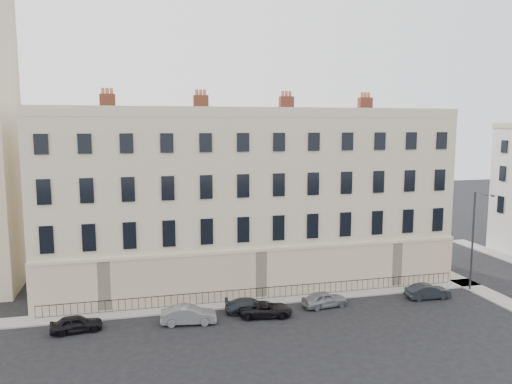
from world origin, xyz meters
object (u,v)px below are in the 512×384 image
Objects in this scene: car_b at (189,315)px; car_f at (428,291)px; car_e at (324,299)px; car_d at (266,309)px; car_c at (250,306)px; streetlamp at (474,237)px; car_a at (76,324)px.

car_b reaches higher than car_f.
car_e is 9.09m from car_f.
car_c is at bearing 54.48° from car_d.
car_b is 1.09× the size of car_e.
streetlamp is (24.76, 1.31, 4.17)m from car_b.
streetlamp is at bearing -77.55° from car_d.
car_a is 0.95× the size of car_f.
car_c is at bearing -157.83° from streetlamp.
car_b is 5.82m from car_d.
car_e is (10.87, 0.80, -0.04)m from car_b.
car_b is 0.46× the size of streetlamp.
streetlamp reaches higher than car_d.
car_a is 0.90× the size of car_c.
car_c is 1.05× the size of car_f.
streetlamp reaches higher than car_a.
car_d is 0.46× the size of streetlamp.
car_a reaches higher than car_c.
car_f is at bearing -81.45° from car_b.
car_d is at bearing 91.13° from car_e.
car_b is 1.00× the size of car_d.
car_d is (5.82, -0.01, -0.11)m from car_b.
car_a is 0.87× the size of car_b.
car_b is 1.03× the size of car_c.
car_a is 13.61m from car_d.
car_d is 5.12m from car_e.
streetlamp reaches higher than car_b.
car_f is at bearing -83.14° from car_c.
car_a is 32.83m from streetlamp.
car_f is at bearing -97.11° from car_a.
car_e is at bearing -156.78° from streetlamp.
streetlamp is (18.94, 1.32, 4.27)m from car_d.
car_a reaches higher than car_d.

